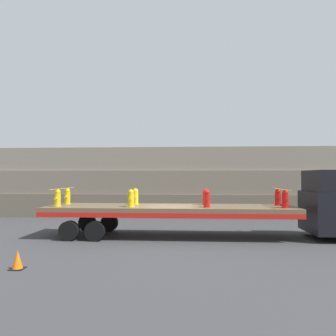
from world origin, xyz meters
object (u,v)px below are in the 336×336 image
traffic_cone (18,260)px  fire_hydrant_yellow_near_1 (131,198)px  fire_hydrant_red_near_2 (207,199)px  fire_hydrant_yellow_far_1 (135,197)px  fire_hydrant_red_far_2 (206,197)px  fire_hydrant_red_far_3 (278,197)px  fire_hydrant_yellow_far_0 (67,196)px  flatbed_trailer (159,211)px  fire_hydrant_yellow_near_0 (58,198)px  fire_hydrant_red_near_3 (285,199)px

traffic_cone → fire_hydrant_yellow_near_1: bearing=63.3°
fire_hydrant_red_near_2 → fire_hydrant_yellow_near_1: bearing=180.0°
fire_hydrant_yellow_near_1 → traffic_cone: size_ratio=1.39×
fire_hydrant_yellow_far_1 → fire_hydrant_red_far_2: size_ratio=1.00×
fire_hydrant_red_near_2 → fire_hydrant_red_far_3: 3.43m
fire_hydrant_red_near_2 → fire_hydrant_yellow_far_0: bearing=170.0°
flatbed_trailer → fire_hydrant_yellow_far_1: 1.42m
fire_hydrant_yellow_far_0 → fire_hydrant_red_far_2: 6.47m
fire_hydrant_yellow_near_0 → fire_hydrant_red_far_2: bearing=10.0°
fire_hydrant_yellow_far_1 → traffic_cone: 6.55m
fire_hydrant_yellow_far_0 → fire_hydrant_red_near_3: (9.71, -1.14, 0.00)m
fire_hydrant_yellow_far_0 → fire_hydrant_red_far_3: same height
fire_hydrant_yellow_far_0 → fire_hydrant_yellow_near_1: size_ratio=1.00×
fire_hydrant_red_far_3 → traffic_cone: (-8.88, -5.92, -1.46)m
flatbed_trailer → fire_hydrant_red_far_2: size_ratio=14.57×
fire_hydrant_red_far_2 → traffic_cone: size_ratio=1.39×
fire_hydrant_yellow_near_0 → fire_hydrant_red_far_3: 9.78m
fire_hydrant_red_near_3 → traffic_cone: 10.19m
fire_hydrant_yellow_far_1 → flatbed_trailer: bearing=-26.1°
fire_hydrant_yellow_near_0 → traffic_cone: bearing=-80.1°
fire_hydrant_red_near_2 → fire_hydrant_red_far_2: bearing=90.0°
fire_hydrant_yellow_far_0 → fire_hydrant_red_near_3: same height
fire_hydrant_red_near_2 → fire_hydrant_yellow_near_0: bearing=180.0°
flatbed_trailer → fire_hydrant_red_near_2: size_ratio=14.57×
fire_hydrant_yellow_near_1 → fire_hydrant_red_far_3: same height
fire_hydrant_yellow_near_0 → fire_hydrant_red_near_2: size_ratio=1.00×
flatbed_trailer → fire_hydrant_yellow_near_1: fire_hydrant_yellow_near_1 is taller
fire_hydrant_yellow_near_0 → fire_hydrant_red_near_2: bearing=0.0°
flatbed_trailer → fire_hydrant_yellow_near_1: 1.42m
fire_hydrant_yellow_far_0 → fire_hydrant_red_far_2: bearing=0.0°
fire_hydrant_yellow_far_0 → traffic_cone: size_ratio=1.39×
fire_hydrant_yellow_far_0 → fire_hydrant_red_far_2: size_ratio=1.00×
fire_hydrant_red_far_2 → fire_hydrant_red_near_3: 3.43m
flatbed_trailer → traffic_cone: size_ratio=20.20×
flatbed_trailer → fire_hydrant_yellow_near_0: 4.47m
fire_hydrant_yellow_near_1 → fire_hydrant_red_near_3: same height
fire_hydrant_yellow_far_0 → fire_hydrant_yellow_near_1: bearing=-19.4°
fire_hydrant_yellow_near_1 → fire_hydrant_red_near_2: same height
fire_hydrant_red_near_2 → traffic_cone: 7.54m
traffic_cone → fire_hydrant_yellow_far_1: bearing=67.9°
traffic_cone → fire_hydrant_yellow_near_0: bearing=99.9°
flatbed_trailer → fire_hydrant_yellow_far_1: fire_hydrant_yellow_far_1 is taller
fire_hydrant_red_far_2 → fire_hydrant_red_near_3: same height
flatbed_trailer → fire_hydrant_yellow_far_1: size_ratio=14.57×
fire_hydrant_yellow_far_0 → fire_hydrant_red_near_2: same height
fire_hydrant_red_near_3 → traffic_cone: (-8.88, -4.78, -1.46)m
fire_hydrant_yellow_near_1 → traffic_cone: 5.54m
fire_hydrant_yellow_far_0 → fire_hydrant_red_near_2: bearing=-10.0°
fire_hydrant_yellow_near_1 → fire_hydrant_yellow_far_1: 1.14m
fire_hydrant_red_near_3 → fire_hydrant_yellow_far_1: bearing=170.0°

